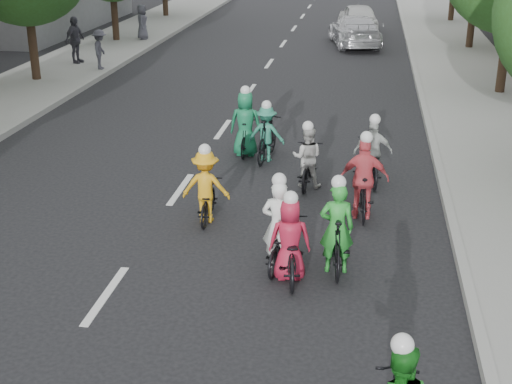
% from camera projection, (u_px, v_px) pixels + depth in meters
% --- Properties ---
extents(ground, '(120.00, 120.00, 0.00)m').
position_uv_depth(ground, '(106.00, 295.00, 12.04)').
color(ground, black).
rests_on(ground, ground).
extents(curb_left, '(0.18, 80.00, 0.18)m').
position_uv_depth(curb_left, '(32.00, 118.00, 22.07)').
color(curb_left, '#999993').
rests_on(curb_left, ground).
extents(sidewalk_right, '(4.00, 80.00, 0.15)m').
position_uv_depth(sidewalk_right, '(501.00, 139.00, 20.05)').
color(sidewalk_right, gray).
rests_on(sidewalk_right, ground).
extents(curb_right, '(0.18, 80.00, 0.18)m').
position_uv_depth(curb_right, '(431.00, 136.00, 20.32)').
color(curb_right, '#999993').
rests_on(curb_right, ground).
extents(cyclist_0, '(0.73, 1.64, 1.83)m').
position_uv_depth(cyclist_0, '(279.00, 237.00, 12.82)').
color(cyclist_0, black).
rests_on(cyclist_0, ground).
extents(cyclist_2, '(1.02, 1.54, 1.69)m').
position_uv_depth(cyclist_2, '(206.00, 192.00, 14.76)').
color(cyclist_2, black).
rests_on(cyclist_2, ground).
extents(cyclist_3, '(1.05, 1.61, 1.90)m').
position_uv_depth(cyclist_3, '(364.00, 186.00, 14.89)').
color(cyclist_3, black).
rests_on(cyclist_3, ground).
extents(cyclist_4, '(0.89, 1.90, 1.65)m').
position_uv_depth(cyclist_4, '(290.00, 247.00, 12.46)').
color(cyclist_4, black).
rests_on(cyclist_4, ground).
extents(cyclist_5, '(0.67, 1.81, 1.84)m').
position_uv_depth(cyclist_5, '(336.00, 237.00, 12.70)').
color(cyclist_5, black).
rests_on(cyclist_5, ground).
extents(cyclist_6, '(0.72, 1.76, 1.59)m').
position_uv_depth(cyclist_6, '(307.00, 163.00, 16.68)').
color(cyclist_6, black).
rests_on(cyclist_6, ground).
extents(cyclist_7, '(0.99, 1.94, 1.60)m').
position_uv_depth(cyclist_7, '(267.00, 136.00, 18.40)').
color(cyclist_7, black).
rests_on(cyclist_7, ground).
extents(cyclist_8, '(0.94, 1.92, 1.69)m').
position_uv_depth(cyclist_8, '(373.00, 158.00, 16.90)').
color(cyclist_8, black).
rests_on(cyclist_8, ground).
extents(cyclist_9, '(0.85, 1.55, 1.88)m').
position_uv_depth(cyclist_9, '(246.00, 129.00, 18.78)').
color(cyclist_9, black).
rests_on(cyclist_9, ground).
extents(follow_car_lead, '(2.97, 5.33, 1.46)m').
position_uv_depth(follow_car_lead, '(355.00, 30.00, 34.20)').
color(follow_car_lead, silver).
rests_on(follow_car_lead, ground).
extents(follow_car_trail, '(2.46, 4.73, 1.54)m').
position_uv_depth(follow_car_trail, '(358.00, 18.00, 38.08)').
color(follow_car_trail, silver).
rests_on(follow_car_trail, ground).
extents(spectator_0, '(0.73, 1.09, 1.56)m').
position_uv_depth(spectator_0, '(100.00, 49.00, 28.37)').
color(spectator_0, '#474551').
rests_on(spectator_0, sidewalk_left).
extents(spectator_1, '(0.75, 1.20, 1.91)m').
position_uv_depth(spectator_1, '(75.00, 40.00, 29.46)').
color(spectator_1, '#494753').
rests_on(spectator_1, sidewalk_left).
extents(spectator_2, '(0.63, 0.88, 1.67)m').
position_uv_depth(spectator_2, '(142.00, 22.00, 35.06)').
color(spectator_2, '#51505D').
rests_on(spectator_2, sidewalk_left).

